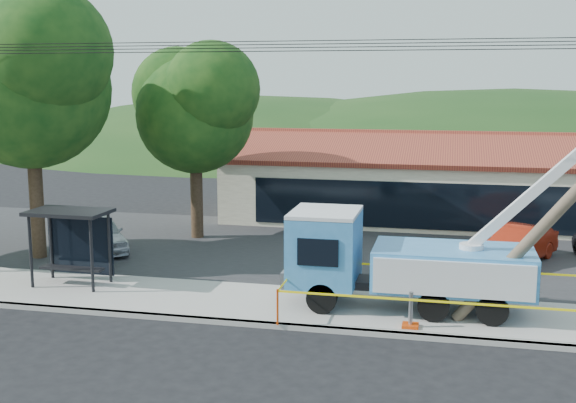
% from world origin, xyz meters
% --- Properties ---
extents(ground, '(120.00, 120.00, 0.00)m').
position_xyz_m(ground, '(0.00, 0.00, 0.00)').
color(ground, black).
rests_on(ground, ground).
extents(curb, '(60.00, 0.25, 0.15)m').
position_xyz_m(curb, '(0.00, 2.10, 0.07)').
color(curb, '#AAA79F').
rests_on(curb, ground).
extents(sidewalk, '(60.00, 4.00, 0.15)m').
position_xyz_m(sidewalk, '(0.00, 4.00, 0.07)').
color(sidewalk, '#AAA79F').
rests_on(sidewalk, ground).
extents(parking_lot, '(60.00, 12.00, 0.10)m').
position_xyz_m(parking_lot, '(0.00, 12.00, 0.05)').
color(parking_lot, '#28282B').
rests_on(parking_lot, ground).
extents(strip_mall, '(22.50, 8.53, 4.67)m').
position_xyz_m(strip_mall, '(4.00, 19.98, 1.88)').
color(strip_mall, '#C2B79A').
rests_on(strip_mall, ground).
extents(tree_west_near, '(7.56, 6.72, 10.80)m').
position_xyz_m(tree_west_near, '(-12.00, 8.00, 7.52)').
color(tree_west_near, '#332316').
rests_on(tree_west_near, ground).
extents(tree_lot, '(6.30, 5.60, 8.94)m').
position_xyz_m(tree_lot, '(-7.00, 13.00, 6.21)').
color(tree_lot, '#332316').
rests_on(tree_lot, ground).
extents(hill_west, '(78.40, 56.00, 28.00)m').
position_xyz_m(hill_west, '(-15.00, 55.00, 0.00)').
color(hill_west, '#163914').
rests_on(hill_west, ground).
extents(hill_center, '(89.60, 64.00, 32.00)m').
position_xyz_m(hill_center, '(10.00, 55.00, 0.00)').
color(hill_center, '#163914').
rests_on(hill_center, ground).
extents(utility_truck, '(12.24, 4.05, 8.58)m').
position_xyz_m(utility_truck, '(2.89, 4.42, 1.78)').
color(utility_truck, black).
rests_on(utility_truck, ground).
extents(bus_shelter, '(2.77, 1.74, 2.64)m').
position_xyz_m(bus_shelter, '(-8.58, 4.66, 2.10)').
color(bus_shelter, black).
rests_on(bus_shelter, ground).
extents(caution_tape, '(12.76, 3.74, 1.08)m').
position_xyz_m(caution_tape, '(5.79, 3.77, 0.96)').
color(caution_tape, '#D13E0B').
rests_on(caution_tape, ground).
extents(car_silver, '(4.06, 4.48, 1.48)m').
position_xyz_m(car_silver, '(-10.10, 9.54, 0.00)').
color(car_silver, '#BBBEC3').
rests_on(car_silver, ground).
extents(car_red, '(3.44, 4.54, 1.43)m').
position_xyz_m(car_red, '(6.98, 11.43, 0.00)').
color(car_red, maroon).
rests_on(car_red, ground).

